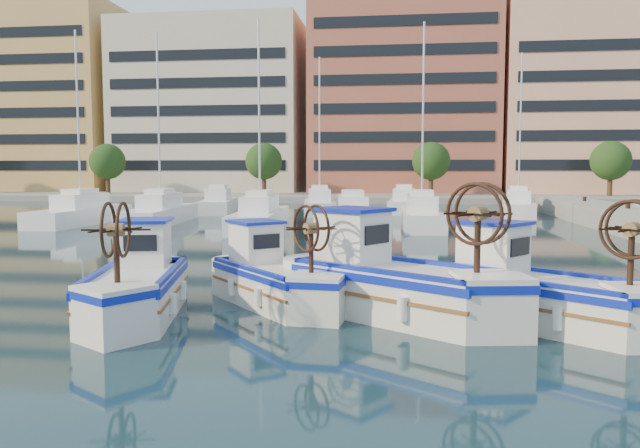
% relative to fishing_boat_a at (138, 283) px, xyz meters
% --- Properties ---
extents(ground, '(300.00, 300.00, 0.00)m').
position_rel_fishing_boat_a_xyz_m(ground, '(5.05, 0.12, -0.74)').
color(ground, '#1A3844').
rests_on(ground, ground).
extents(waterfront, '(180.00, 40.00, 25.60)m').
position_rel_fishing_boat_a_xyz_m(waterfront, '(14.28, 65.17, 10.36)').
color(waterfront, gray).
rests_on(waterfront, ground).
extents(yacht_marina, '(40.55, 23.64, 11.50)m').
position_rel_fishing_boat_a_xyz_m(yacht_marina, '(1.78, 27.28, -0.21)').
color(yacht_marina, white).
rests_on(yacht_marina, ground).
extents(fishing_boat_a, '(2.56, 4.42, 2.68)m').
position_rel_fishing_boat_a_xyz_m(fishing_boat_a, '(0.00, 0.00, 0.00)').
color(fishing_boat_a, silver).
rests_on(fishing_boat_a, ground).
extents(fishing_boat_b, '(3.76, 4.03, 2.54)m').
position_rel_fishing_boat_a_xyz_m(fishing_boat_b, '(2.82, 1.52, -0.04)').
color(fishing_boat_b, silver).
rests_on(fishing_boat_b, ground).
extents(fishing_boat_c, '(4.96, 4.32, 3.05)m').
position_rel_fishing_boat_a_xyz_m(fishing_boat_c, '(5.70, 0.59, 0.10)').
color(fishing_boat_c, silver).
rests_on(fishing_boat_c, ground).
extents(fishing_boat_d, '(4.40, 4.00, 2.74)m').
position_rel_fishing_boat_a_xyz_m(fishing_boat_d, '(8.73, 0.23, 0.02)').
color(fishing_boat_d, silver).
rests_on(fishing_boat_d, ground).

